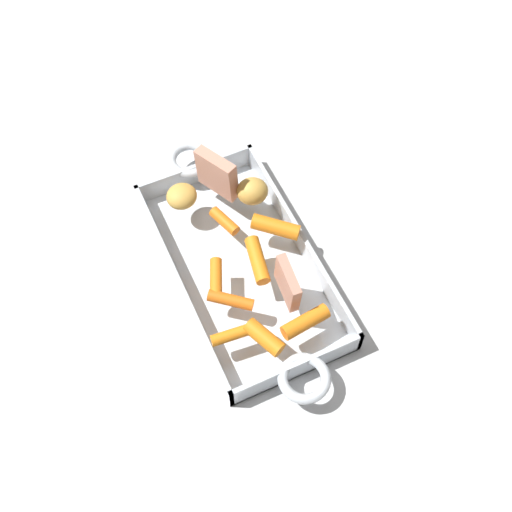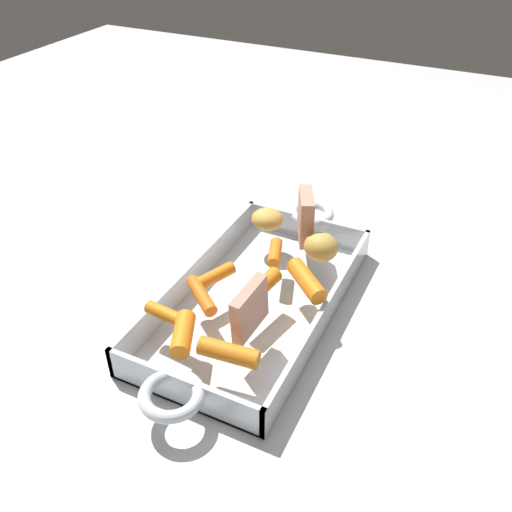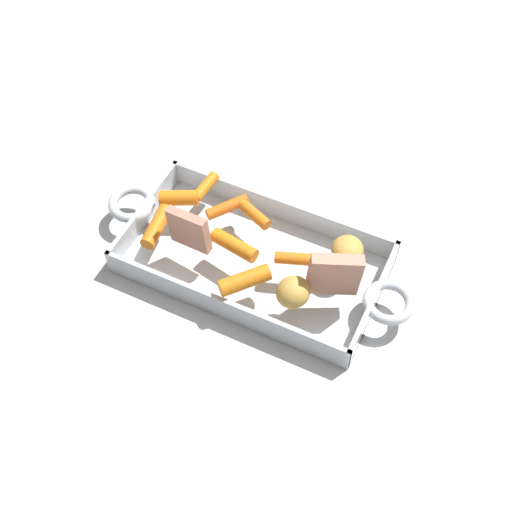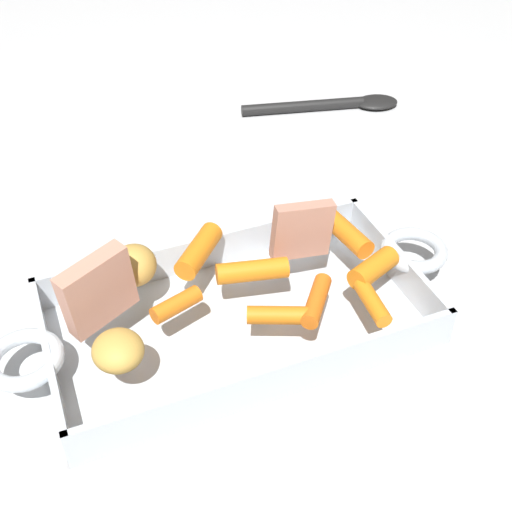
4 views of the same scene
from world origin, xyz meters
name	(u,v)px [view 4 (image 4 of 4)]	position (x,y,z in m)	size (l,w,h in m)	color
ground_plane	(238,326)	(0.00, 0.00, 0.00)	(2.35, 2.35, 0.00)	silver
roasting_dish	(237,316)	(0.00, 0.00, 0.01)	(0.47, 0.20, 0.04)	silver
roast_slice_thick	(302,230)	(0.08, 0.03, 0.08)	(0.01, 0.06, 0.06)	tan
roast_slice_thin	(98,291)	(-0.13, 0.02, 0.08)	(0.02, 0.07, 0.07)	tan
baby_carrot_long	(252,271)	(0.02, 0.02, 0.05)	(0.02, 0.02, 0.07)	orange
baby_carrot_northeast	(177,305)	(-0.06, 0.00, 0.05)	(0.02, 0.02, 0.05)	orange
baby_carrot_northwest	(372,302)	(0.11, -0.07, 0.05)	(0.02, 0.02, 0.05)	orange
baby_carrot_center_right	(316,301)	(0.06, -0.04, 0.05)	(0.02, 0.02, 0.06)	orange
baby_carrot_short	(347,233)	(0.14, 0.03, 0.06)	(0.02, 0.02, 0.07)	orange
baby_carrot_southwest	(199,251)	(-0.02, 0.06, 0.06)	(0.02, 0.02, 0.07)	orange
baby_carrot_southeast	(373,268)	(0.13, -0.03, 0.06)	(0.02, 0.02, 0.06)	orange
baby_carrot_center_left	(278,315)	(0.02, -0.05, 0.05)	(0.02, 0.02, 0.06)	orange
potato_halved	(118,351)	(-0.12, -0.04, 0.06)	(0.05, 0.04, 0.03)	gold
potato_golden_large	(134,265)	(-0.09, 0.06, 0.06)	(0.05, 0.04, 0.04)	gold
serving_spoon	(334,105)	(0.30, 0.38, 0.01)	(0.25, 0.09, 0.02)	black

